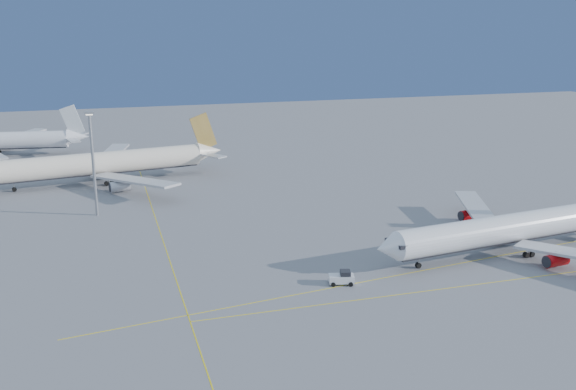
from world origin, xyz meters
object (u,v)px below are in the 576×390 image
(airliner_virgin, at_px, (518,227))
(light_mast, at_px, (93,155))
(pushback_tug, at_px, (342,278))
(airliner_etihad, at_px, (107,163))

(airliner_virgin, height_order, light_mast, light_mast)
(airliner_virgin, distance_m, pushback_tug, 40.72)
(pushback_tug, distance_m, light_mast, 70.53)
(airliner_etihad, distance_m, pushback_tug, 96.90)
(light_mast, bearing_deg, airliner_virgin, -31.53)
(airliner_etihad, bearing_deg, airliner_virgin, -56.14)
(airliner_etihad, xyz_separation_m, pushback_tug, (37.70, -89.15, -4.43))
(airliner_virgin, height_order, airliner_etihad, airliner_etihad)
(pushback_tug, height_order, light_mast, light_mast)
(airliner_virgin, height_order, pushback_tug, airliner_virgin)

